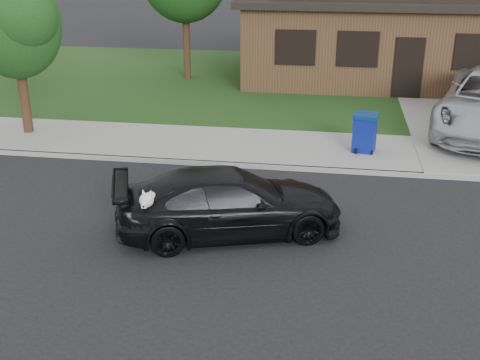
# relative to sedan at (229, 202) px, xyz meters

# --- Properties ---
(ground) EXTENTS (120.00, 120.00, 0.00)m
(ground) POSITION_rel_sedan_xyz_m (0.50, 0.14, -0.65)
(ground) COLOR black
(ground) RESTS_ON ground
(sidewalk) EXTENTS (60.00, 3.00, 0.12)m
(sidewalk) POSITION_rel_sedan_xyz_m (0.50, 5.14, -0.59)
(sidewalk) COLOR gray
(sidewalk) RESTS_ON ground
(curb) EXTENTS (60.00, 0.12, 0.12)m
(curb) POSITION_rel_sedan_xyz_m (0.50, 3.64, -0.59)
(curb) COLOR gray
(curb) RESTS_ON ground
(lawn) EXTENTS (60.00, 13.00, 0.13)m
(lawn) POSITION_rel_sedan_xyz_m (0.50, 13.14, -0.59)
(lawn) COLOR #193814
(lawn) RESTS_ON ground
(driveway) EXTENTS (4.50, 13.00, 0.14)m
(driveway) POSITION_rel_sedan_xyz_m (6.50, 10.14, -0.58)
(driveway) COLOR gray
(driveway) RESTS_ON ground
(sedan) EXTENTS (4.82, 3.17, 1.30)m
(sedan) POSITION_rel_sedan_xyz_m (0.00, 0.00, 0.00)
(sedan) COLOR black
(sedan) RESTS_ON ground
(recycling_bin) EXTENTS (0.74, 0.74, 1.04)m
(recycling_bin) POSITION_rel_sedan_xyz_m (2.82, 5.10, -0.01)
(recycling_bin) COLOR navy
(recycling_bin) RESTS_ON sidewalk
(house) EXTENTS (12.60, 8.60, 4.65)m
(house) POSITION_rel_sedan_xyz_m (4.50, 15.14, 1.48)
(house) COLOR #422B1C
(house) RESTS_ON ground
(tree_2) EXTENTS (2.73, 2.60, 4.59)m
(tree_2) POSITION_rel_sedan_xyz_m (-6.88, 5.25, 2.62)
(tree_2) COLOR #332114
(tree_2) RESTS_ON ground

